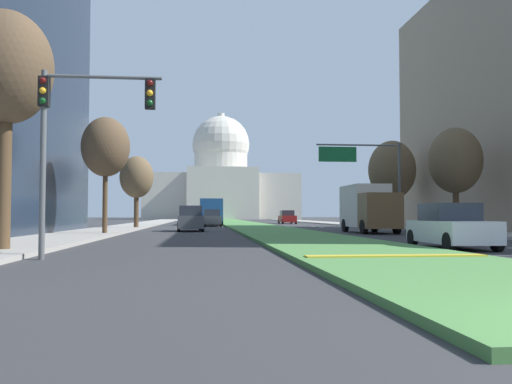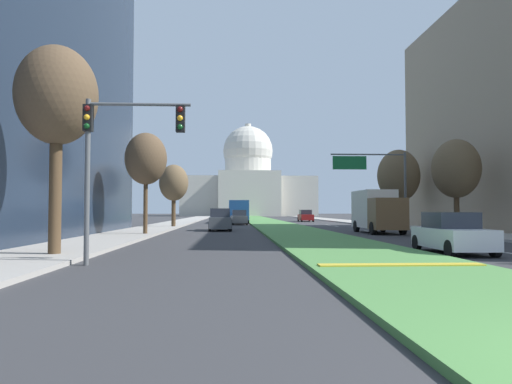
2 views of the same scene
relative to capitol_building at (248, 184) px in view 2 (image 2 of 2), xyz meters
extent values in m
plane|color=#333335|center=(0.00, -66.82, -9.41)|extent=(297.26, 297.26, 0.00)
cube|color=#4C8442|center=(0.00, -73.57, -9.34)|extent=(5.24, 121.61, 0.14)
cube|color=gold|center=(0.00, -125.21, -9.25)|extent=(4.72, 0.50, 0.04)
cube|color=silver|center=(6.22, -112.11, -9.41)|extent=(0.16, 2.40, 0.01)
cube|color=silver|center=(6.22, -101.38, -9.41)|extent=(0.16, 2.40, 0.01)
cube|color=silver|center=(6.22, -89.25, -9.41)|extent=(0.16, 2.40, 0.01)
cube|color=silver|center=(6.22, -85.84, -9.41)|extent=(0.16, 2.40, 0.01)
cube|color=silver|center=(6.22, -69.61, -9.41)|extent=(0.16, 2.40, 0.01)
cube|color=silver|center=(6.22, -64.49, -9.41)|extent=(0.16, 2.40, 0.01)
cube|color=#9E9991|center=(-11.82, -80.33, -9.34)|extent=(4.00, 121.61, 0.15)
cube|color=#9E9991|center=(11.82, -80.33, -9.34)|extent=(4.00, 121.61, 0.15)
cube|color=beige|center=(0.00, 0.74, -3.75)|extent=(38.58, 22.00, 11.31)
cube|color=beige|center=(0.00, -12.26, -3.19)|extent=(16.97, 4.00, 12.45)
cylinder|color=beige|center=(0.00, 0.74, 4.70)|extent=(13.79, 13.79, 5.60)
sphere|color=beige|center=(0.00, 0.74, 10.11)|extent=(14.92, 14.92, 14.92)
cylinder|color=beige|center=(0.00, 0.74, 16.82)|extent=(1.80, 1.80, 3.00)
cylinder|color=#515456|center=(-9.32, -123.52, -6.81)|extent=(0.16, 0.16, 5.20)
cube|color=black|center=(-9.32, -123.52, -4.81)|extent=(0.28, 0.24, 0.84)
sphere|color=#510F0F|center=(-9.32, -123.66, -4.53)|extent=(0.18, 0.18, 0.18)
sphere|color=#F2A51E|center=(-9.32, -123.66, -4.81)|extent=(0.18, 0.18, 0.18)
sphere|color=#0F4219|center=(-9.32, -123.66, -5.09)|extent=(0.18, 0.18, 0.18)
cylinder|color=#515456|center=(-7.72, -123.52, -4.36)|extent=(3.20, 0.10, 0.10)
cube|color=black|center=(-6.44, -123.52, -4.81)|extent=(0.28, 0.24, 0.84)
sphere|color=#510F0F|center=(-6.44, -123.66, -4.53)|extent=(0.18, 0.18, 0.18)
sphere|color=#F2A51E|center=(-6.44, -123.66, -4.81)|extent=(0.18, 0.18, 0.18)
sphere|color=#0F4219|center=(-6.44, -123.66, -5.09)|extent=(0.18, 0.18, 0.18)
cylinder|color=#515456|center=(9.52, -100.68, -6.16)|extent=(0.20, 0.20, 6.50)
cylinder|color=#515456|center=(6.41, -100.68, -3.11)|extent=(6.22, 0.12, 0.12)
cube|color=#146033|center=(4.85, -100.73, -3.81)|extent=(2.80, 0.08, 1.10)
cylinder|color=#4C3823|center=(-11.17, -121.17, -6.92)|extent=(0.44, 0.44, 4.99)
ellipsoid|color=brown|center=(-11.17, -121.17, -3.52)|extent=(2.89, 2.89, 3.61)
cylinder|color=#4C3823|center=(-10.57, -106.94, -7.27)|extent=(0.28, 0.28, 4.29)
ellipsoid|color=brown|center=(-10.57, -106.94, -4.26)|extent=(2.78, 2.78, 3.48)
cylinder|color=#4C3823|center=(11.11, -106.16, -7.60)|extent=(0.37, 0.37, 3.62)
ellipsoid|color=brown|center=(11.11, -106.16, -4.74)|extent=(3.35, 3.35, 4.19)
cylinder|color=#4C3823|center=(-10.45, -93.04, -7.67)|extent=(0.40, 0.40, 3.49)
ellipsoid|color=brown|center=(-10.45, -93.04, -5.04)|extent=(2.81, 2.81, 3.52)
cylinder|color=#4C3823|center=(11.06, -94.95, -7.54)|extent=(0.31, 0.31, 3.75)
ellipsoid|color=brown|center=(11.06, -94.95, -4.42)|extent=(3.97, 3.97, 4.96)
cube|color=silver|center=(3.92, -120.26, -8.81)|extent=(1.92, 4.21, 0.77)
cube|color=#282D38|center=(3.92, -120.09, -8.10)|extent=(1.64, 2.04, 0.63)
cylinder|color=black|center=(4.68, -121.91, -9.09)|extent=(0.24, 0.65, 0.64)
cylinder|color=black|center=(3.05, -121.86, -9.09)|extent=(0.24, 0.65, 0.64)
cylinder|color=black|center=(4.78, -118.65, -9.09)|extent=(0.24, 0.65, 0.64)
cylinder|color=black|center=(3.15, -118.60, -9.09)|extent=(0.24, 0.65, 0.64)
cube|color=#4C5156|center=(-5.82, -99.29, -8.74)|extent=(2.00, 4.59, 0.90)
cube|color=#282D38|center=(-5.81, -99.47, -7.93)|extent=(1.68, 2.24, 0.73)
cylinder|color=black|center=(-6.72, -97.52, -9.09)|extent=(0.25, 0.65, 0.64)
cylinder|color=black|center=(-5.08, -97.44, -9.09)|extent=(0.25, 0.65, 0.64)
cylinder|color=black|center=(-6.56, -101.13, -9.09)|extent=(0.25, 0.65, 0.64)
cylinder|color=black|center=(-4.92, -101.05, -9.09)|extent=(0.25, 0.65, 0.64)
cube|color=#4C5156|center=(-3.99, -83.82, -8.78)|extent=(1.96, 4.47, 0.83)
cube|color=#282D38|center=(-3.98, -84.00, -8.03)|extent=(1.65, 2.18, 0.68)
cylinder|color=black|center=(-4.87, -82.11, -9.09)|extent=(0.25, 0.65, 0.64)
cylinder|color=black|center=(-3.27, -82.04, -9.09)|extent=(0.25, 0.65, 0.64)
cylinder|color=black|center=(-4.70, -85.60, -9.09)|extent=(0.25, 0.65, 0.64)
cylinder|color=black|center=(-3.11, -85.53, -9.09)|extent=(0.25, 0.65, 0.64)
cube|color=maroon|center=(6.17, -69.56, -8.77)|extent=(1.95, 4.73, 0.84)
cube|color=#282D38|center=(6.17, -69.38, -8.01)|extent=(1.68, 2.29, 0.69)
cylinder|color=black|center=(6.98, -71.48, -9.09)|extent=(0.23, 0.64, 0.64)
cylinder|color=black|center=(5.28, -71.44, -9.09)|extent=(0.23, 0.64, 0.64)
cylinder|color=black|center=(7.05, -67.68, -9.09)|extent=(0.23, 0.64, 0.64)
cylinder|color=black|center=(5.36, -67.65, -9.09)|extent=(0.23, 0.64, 0.64)
cube|color=brown|center=(6.03, -106.50, -7.96)|extent=(2.30, 2.00, 2.20)
cube|color=silver|center=(6.03, -103.30, -7.61)|extent=(2.30, 4.40, 2.80)
cylinder|color=black|center=(7.08, -106.50, -8.96)|extent=(0.30, 0.90, 0.90)
cylinder|color=black|center=(4.98, -106.50, -8.96)|extent=(0.30, 0.90, 0.90)
cylinder|color=black|center=(7.08, -102.20, -8.96)|extent=(0.30, 0.90, 0.90)
cylinder|color=black|center=(4.98, -102.20, -8.96)|extent=(0.30, 0.90, 0.90)
cube|color=#1E4C8C|center=(-3.92, -75.32, -7.71)|extent=(2.50, 11.00, 2.50)
cube|color=#232833|center=(-3.92, -75.32, -7.36)|extent=(2.52, 10.12, 0.90)
cylinder|color=black|center=(-5.07, -71.02, -8.91)|extent=(0.32, 1.00, 1.00)
cylinder|color=black|center=(-2.77, -71.02, -8.91)|extent=(0.32, 1.00, 1.00)
cylinder|color=black|center=(-5.07, -79.22, -8.91)|extent=(0.32, 1.00, 1.00)
cylinder|color=black|center=(-2.77, -79.22, -8.91)|extent=(0.32, 1.00, 1.00)
camera|label=1|loc=(-4.99, -138.57, -8.18)|focal=37.43mm
camera|label=2|loc=(-4.80, -138.19, -7.70)|focal=32.52mm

